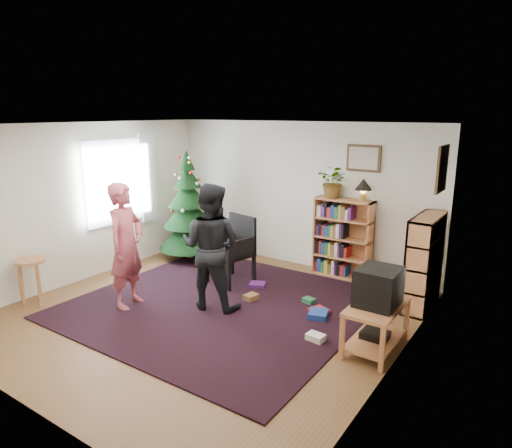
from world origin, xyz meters
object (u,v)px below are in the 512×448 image
Objects in this scene: picture_back at (364,158)px; stool at (31,269)px; person_standing at (126,246)px; crt_tv at (378,287)px; potted_plant at (334,182)px; table_lamp at (363,186)px; bookshelf_back at (343,237)px; person_by_chair at (211,247)px; christmas_tree at (189,215)px; bookshelf_right at (424,261)px; picture_right at (442,169)px; armchair at (235,246)px; tv_stand at (376,323)px.

picture_back is 0.82× the size of stool.
person_standing is (-2.21, -2.89, -1.08)m from picture_back.
crt_tv is 0.93× the size of potted_plant.
potted_plant reaches higher than table_lamp.
person_standing is at bearing -125.74° from bookshelf_back.
person_by_chair is (-0.99, -2.16, 0.21)m from bookshelf_back.
person_by_chair reaches higher than table_lamp.
christmas_tree is 2.83m from stool.
bookshelf_right is 1.50m from table_lamp.
person_by_chair is at bearing -118.03° from picture_back.
picture_right is (1.33, -0.73, 0.00)m from picture_back.
potted_plant is (1.78, 2.76, 0.69)m from person_standing.
stool is at bearing 109.86° from person_standing.
table_lamp is at bearing 45.59° from stool.
christmas_tree is 4.13m from bookshelf_right.
bookshelf_back reaches higher than crt_tv.
picture_right is 1.14× the size of potted_plant.
bookshelf_right is at bearing -23.84° from table_lamp.
tv_stand is at bearing -6.32° from armchair.
person_by_chair is at bearing -176.34° from tv_stand.
picture_back is at bearing 47.28° from stool.
table_lamp is at bearing 13.39° from christmas_tree.
table_lamp is at bearing 47.16° from armchair.
crt_tv is at bearing 180.00° from tv_stand.
armchair is (-2.62, 0.84, -0.18)m from crt_tv.
bookshelf_back is 1.22× the size of armchair.
picture_back is 0.59m from potted_plant.
christmas_tree is 4.23m from tv_stand.
person_standing is (-3.40, -2.26, 0.21)m from bookshelf_right.
person_standing and person_by_chair have the same top height.
armchair is at bearing 103.83° from bookshelf_right.
bookshelf_right is 1.42× the size of tv_stand.
bookshelf_back is 0.75× the size of person_standing.
picture_back is 0.92× the size of picture_right.
crt_tv is at bearing -53.33° from potted_plant.
potted_plant is (-0.43, -0.14, -0.39)m from picture_back.
potted_plant is at bearing 126.67° from crt_tv.
picture_back is at bearing 62.14° from bookshelf_right.
tv_stand is at bearing 168.93° from person_by_chair.
crt_tv is (4.00, -1.29, -0.07)m from christmas_tree.
christmas_tree is at bearing -163.83° from picture_back.
picture_right is at bearing -163.14° from person_by_chair.
tv_stand is at bearing -53.28° from potted_plant.
christmas_tree is 2.19× the size of tv_stand.
person_standing is at bearing 16.52° from person_by_chair.
bookshelf_back is 0.92m from table_lamp.
person_by_chair is (0.33, -0.99, 0.29)m from armchair.
person_by_chair is (2.13, 1.34, 0.35)m from stool.
picture_back is at bearing 116.47° from crt_tv.
picture_back is 0.51× the size of armchair.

